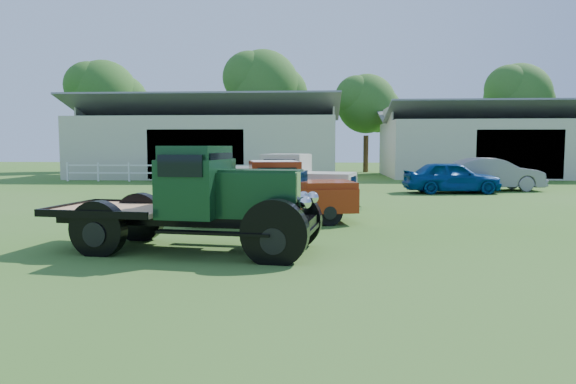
# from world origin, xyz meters

# --- Properties ---
(ground) EXTENTS (120.00, 120.00, 0.00)m
(ground) POSITION_xyz_m (0.00, 0.00, 0.00)
(ground) COLOR #33681A
(shed_left) EXTENTS (18.80, 10.20, 5.60)m
(shed_left) POSITION_xyz_m (-7.00, 26.00, 2.80)
(shed_left) COLOR #B3B39C
(shed_left) RESTS_ON ground
(shed_right) EXTENTS (16.80, 9.20, 5.20)m
(shed_right) POSITION_xyz_m (14.00, 27.00, 2.60)
(shed_right) COLOR #B3B39C
(shed_right) RESTS_ON ground
(fence_rail) EXTENTS (14.20, 0.16, 1.20)m
(fence_rail) POSITION_xyz_m (-8.00, 20.00, 0.60)
(fence_rail) COLOR white
(fence_rail) RESTS_ON ground
(tree_a) EXTENTS (6.30, 6.30, 10.50)m
(tree_a) POSITION_xyz_m (-18.00, 33.00, 5.25)
(tree_a) COLOR #32511D
(tree_a) RESTS_ON ground
(tree_b) EXTENTS (6.90, 6.90, 11.50)m
(tree_b) POSITION_xyz_m (-4.00, 34.00, 5.75)
(tree_b) COLOR #32511D
(tree_b) RESTS_ON ground
(tree_c) EXTENTS (5.40, 5.40, 9.00)m
(tree_c) POSITION_xyz_m (5.00, 33.00, 4.50)
(tree_c) COLOR #32511D
(tree_c) RESTS_ON ground
(tree_d) EXTENTS (6.00, 6.00, 10.00)m
(tree_d) POSITION_xyz_m (18.00, 34.00, 5.00)
(tree_d) COLOR #32511D
(tree_d) RESTS_ON ground
(vintage_flatbed) EXTENTS (5.83, 2.96, 2.21)m
(vintage_flatbed) POSITION_xyz_m (-1.68, -1.08, 1.10)
(vintage_flatbed) COLOR #12351D
(vintage_flatbed) RESTS_ON ground
(red_pickup) EXTENTS (5.22, 2.81, 1.81)m
(red_pickup) POSITION_xyz_m (-0.41, 2.98, 0.90)
(red_pickup) COLOR maroon
(red_pickup) RESTS_ON ground
(white_pickup) EXTENTS (5.47, 3.11, 1.89)m
(white_pickup) POSITION_xyz_m (-0.27, 6.53, 0.95)
(white_pickup) COLOR beige
(white_pickup) RESTS_ON ground
(misc_car_blue) EXTENTS (4.55, 2.08, 1.51)m
(misc_car_blue) POSITION_xyz_m (7.24, 12.96, 0.76)
(misc_car_blue) COLOR navy
(misc_car_blue) RESTS_ON ground
(misc_car_grey) EXTENTS (5.08, 2.13, 1.63)m
(misc_car_grey) POSITION_xyz_m (9.59, 14.54, 0.82)
(misc_car_grey) COLOR gray
(misc_car_grey) RESTS_ON ground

